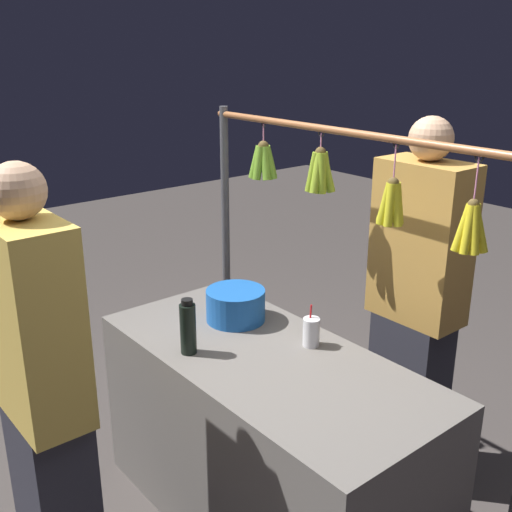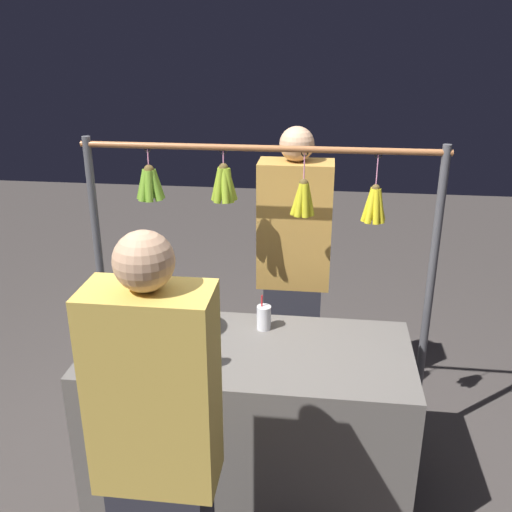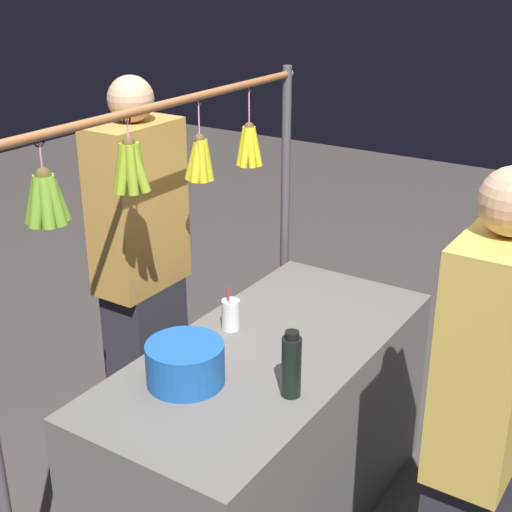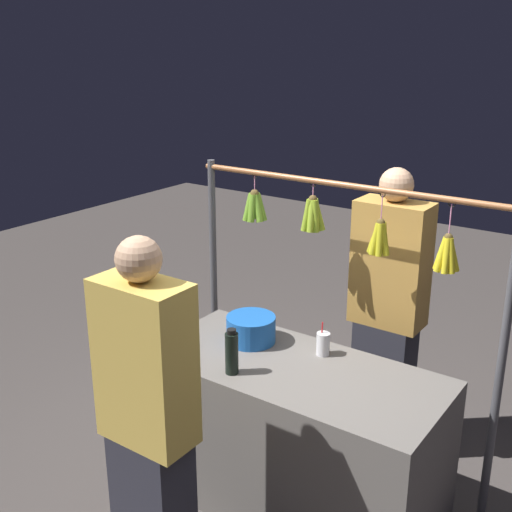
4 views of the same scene
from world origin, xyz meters
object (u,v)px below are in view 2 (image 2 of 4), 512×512
Objects in this scene: customer_person at (160,469)px; blue_bucket at (181,319)px; drink_cup at (264,317)px; water_bottle at (190,350)px; vendor_person at (293,278)px.

blue_bucket is at bearing -80.39° from customer_person.
blue_bucket is 0.42m from drink_cup.
customer_person is (-0.17, 0.98, -0.06)m from blue_bucket.
water_bottle is 0.37m from blue_bucket.
vendor_person is 1.67m from customer_person.
drink_cup is 0.11× the size of customer_person.
customer_person is (-0.03, 0.63, -0.10)m from water_bottle.
vendor_person is at bearing -102.33° from customer_person.
blue_bucket is at bearing 51.46° from vendor_person.
drink_cup is at bearing -102.73° from customer_person.
blue_bucket is at bearing 12.73° from drink_cup.
blue_bucket is 0.16× the size of customer_person.
drink_cup is at bearing -122.15° from water_bottle.
drink_cup reaches higher than blue_bucket.
blue_bucket is (0.13, -0.35, -0.04)m from water_bottle.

